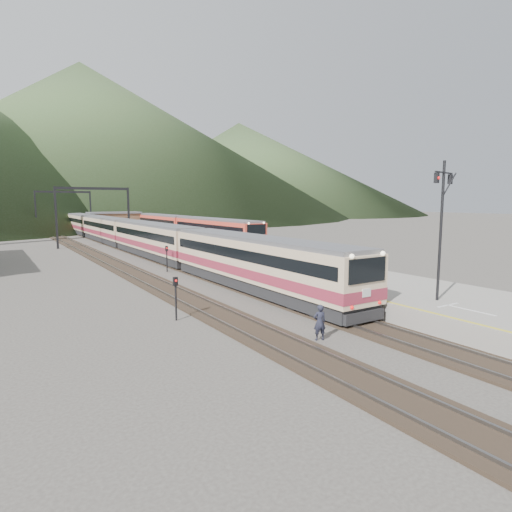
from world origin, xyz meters
TOP-DOWN VIEW (x-y plane):
  - track_main at (0.00, 40.00)m, footprint 2.60×200.00m
  - track_far at (-5.00, 40.00)m, footprint 2.60×200.00m
  - track_second at (11.50, 40.00)m, footprint 2.60×200.00m
  - platform at (5.60, 38.00)m, footprint 8.00×100.00m
  - gantry_near at (-2.85, 55.00)m, footprint 9.55×0.25m
  - gantry_far at (-2.85, 80.00)m, footprint 9.55×0.25m
  - station_shed at (5.60, 78.00)m, footprint 9.40×4.40m
  - hill_b at (30.00, 230.00)m, footprint 220.00×220.00m
  - hill_c at (110.00, 210.00)m, footprint 160.00×160.00m
  - main_train at (0.00, 49.71)m, footprint 2.97×81.29m
  - second_train at (11.50, 58.12)m, footprint 3.10×42.25m
  - signal_mast at (4.31, 8.17)m, footprint 2.15×0.66m
  - short_signal_b at (-2.17, 29.99)m, footprint 0.24×0.19m
  - short_signal_c at (-7.30, 15.20)m, footprint 0.24×0.19m
  - worker at (-3.13, 8.81)m, footprint 0.67×0.54m

SIDE VIEW (x-z plane):
  - track_main at x=0.00m, z-range -0.05..0.18m
  - track_far at x=-5.00m, z-range -0.05..0.18m
  - track_second at x=11.50m, z-range -0.05..0.18m
  - platform at x=5.60m, z-range 0.00..1.00m
  - worker at x=-3.13m, z-range 0.00..1.61m
  - short_signal_b at x=-2.17m, z-range 0.33..2.60m
  - short_signal_c at x=-7.30m, z-range 0.33..2.60m
  - main_train at x=0.00m, z-range 0.23..3.85m
  - second_train at x=11.50m, z-range 0.23..4.02m
  - station_shed at x=5.60m, z-range 1.02..4.12m
  - signal_mast at x=4.31m, z-range 1.78..8.92m
  - gantry_near at x=-2.85m, z-range 1.59..9.59m
  - gantry_far at x=-2.85m, z-range 1.59..9.59m
  - hill_c at x=110.00m, z-range 0.00..50.00m
  - hill_b at x=30.00m, z-range 0.00..75.00m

